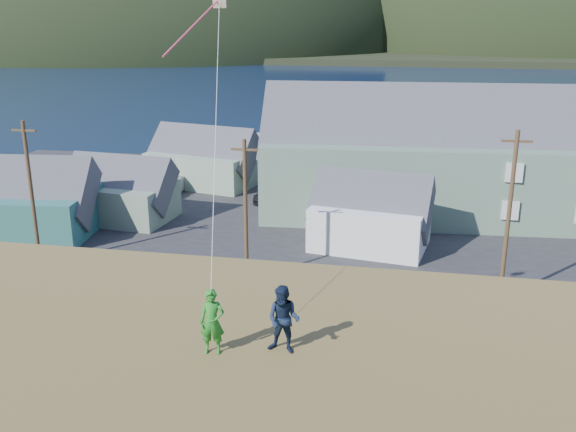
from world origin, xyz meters
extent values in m
plane|color=#0A1638|center=(0.00, 0.00, 0.00)|extent=(900.00, 900.00, 0.00)
cube|color=#4C3D19|center=(0.00, -2.00, 0.05)|extent=(110.00, 8.00, 0.10)
cube|color=#28282B|center=(0.00, 17.00, 0.06)|extent=(72.00, 36.00, 0.12)
cube|color=gray|center=(-6.00, 40.00, 0.45)|extent=(26.00, 14.00, 0.90)
cube|color=black|center=(0.00, 330.00, 1.00)|extent=(900.00, 320.00, 2.00)
ellipsoid|color=black|center=(-120.00, 260.00, 2.00)|extent=(260.00, 234.00, 143.00)
ellipsoid|color=black|center=(-20.00, 300.00, 2.00)|extent=(200.00, 180.00, 100.00)
ellipsoid|color=black|center=(70.00, 290.00, 2.00)|extent=(230.00, 207.00, 142.60)
cube|color=slate|center=(13.94, 18.01, 3.16)|extent=(36.11, 12.48, 6.09)
cube|color=#47474C|center=(13.94, 18.01, 7.83)|extent=(36.59, 12.26, 9.90)
cube|color=#296058|center=(-19.22, 6.82, 1.73)|extent=(9.22, 7.32, 3.21)
cube|color=#47474C|center=(-19.22, 6.82, 4.19)|extent=(9.69, 7.13, 6.18)
cube|color=gray|center=(-14.64, 11.68, 1.55)|extent=(8.61, 6.25, 2.86)
cube|color=#47474C|center=(-14.64, 11.68, 3.70)|extent=(9.09, 6.17, 5.23)
cube|color=white|center=(5.17, 8.96, 1.64)|extent=(8.37, 6.57, 3.04)
cube|color=#47474C|center=(5.17, 8.96, 3.92)|extent=(8.85, 6.56, 5.34)
cube|color=gray|center=(-11.48, 23.25, 1.67)|extent=(10.77, 7.89, 3.10)
cube|color=#47474C|center=(-11.48, 23.25, 4.09)|extent=(11.25, 7.97, 5.77)
cylinder|color=#47331E|center=(-15.54, 1.50, 4.81)|extent=(0.24, 0.24, 9.38)
cylinder|color=#47331E|center=(-1.75, 1.50, 4.48)|extent=(0.24, 0.24, 8.72)
cylinder|color=#47331E|center=(13.05, 1.50, 4.99)|extent=(0.24, 0.24, 9.73)
imported|color=black|center=(-2.97, 23.45, 0.88)|extent=(1.98, 4.51, 1.51)
imported|color=navy|center=(-0.43, 19.40, 0.85)|extent=(2.09, 4.42, 1.46)
imported|color=gray|center=(-18.94, 23.77, 0.89)|extent=(2.20, 4.84, 1.54)
imported|color=black|center=(-4.04, 19.20, 0.83)|extent=(2.65, 5.15, 1.43)
imported|color=maroon|center=(-12.39, 25.49, 0.87)|extent=(3.21, 5.72, 1.51)
imported|color=red|center=(-19.03, 18.13, 0.89)|extent=(2.18, 4.66, 1.54)
imported|color=silver|center=(-8.93, 24.98, 0.84)|extent=(2.07, 5.01, 1.45)
imported|color=#37568A|center=(4.85, 24.75, 0.88)|extent=(2.19, 4.80, 1.53)
imported|color=#A0A1A4|center=(-13.16, 19.27, 0.86)|extent=(1.78, 4.55, 1.47)
imported|color=#217921|center=(2.72, -19.17, 8.09)|extent=(0.70, 0.51, 1.77)
imported|color=#142038|center=(4.52, -18.77, 8.12)|extent=(0.98, 0.81, 1.84)
cylinder|color=#E23B5F|center=(0.15, -12.22, 15.24)|extent=(0.06, 0.06, 3.31)
cylinder|color=white|center=(1.73, -15.07, 12.56)|extent=(0.02, 0.02, 11.07)
camera|label=1|loc=(7.42, -33.45, 15.67)|focal=40.00mm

